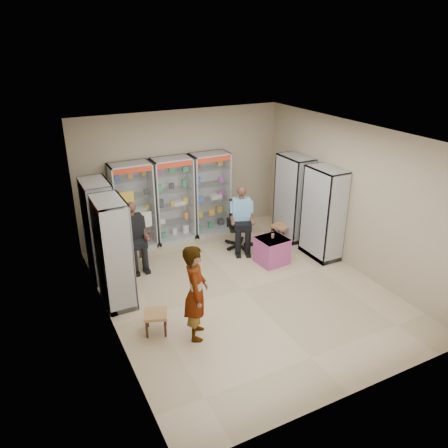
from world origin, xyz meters
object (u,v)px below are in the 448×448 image
cabinet_back_left (133,207)px  woven_stool_a (281,232)px  office_chair (240,225)px  pink_trunk (272,251)px  standing_man (196,293)px  cabinet_left_near (114,253)px  cabinet_right_near (323,214)px  seated_shopkeeper (241,219)px  woven_stool_b (156,322)px  cabinet_right_far (293,198)px  wooden_chair (133,243)px  cabinet_left_far (100,230)px  cabinet_back_right (210,194)px  cabinet_back_mid (173,200)px

cabinet_back_left → woven_stool_a: (3.20, -1.18, -0.81)m
office_chair → pink_trunk: size_ratio=1.85×
standing_man → woven_stool_a: bearing=-29.2°
cabinet_back_left → pink_trunk: bearing=-40.4°
cabinet_left_near → woven_stool_a: bearing=101.7°
cabinet_right_near → seated_shopkeeper: (-1.38, 1.14, -0.30)m
cabinet_right_near → woven_stool_b: size_ratio=5.43×
cabinet_back_left → cabinet_right_near: bearing=-32.3°
cabinet_right_far → cabinet_back_left: bearing=72.2°
cabinet_left_near → wooden_chair: size_ratio=2.13×
cabinet_back_left → cabinet_right_far: (3.53, -1.13, 0.00)m
cabinet_left_far → pink_trunk: (3.32, -1.11, -0.71)m
cabinet_back_right → woven_stool_a: cabinet_back_right is taller
cabinet_back_mid → woven_stool_b: 3.65m
cabinet_back_right → cabinet_left_far: bearing=-161.8°
cabinet_left_near → pink_trunk: bearing=89.9°
wooden_chair → cabinet_back_right: bearing=18.8°
cabinet_back_left → wooden_chair: size_ratio=2.13×
cabinet_back_right → cabinet_back_mid: bearing=180.0°
wooden_chair → woven_stool_a: wooden_chair is taller
woven_stool_a → standing_man: 4.08m
standing_man → cabinet_right_far: bearing=-31.3°
cabinet_right_near → cabinet_left_near: size_ratio=1.00×
woven_stool_b → pink_trunk: bearing=21.3°
cabinet_back_mid → woven_stool_b: (-1.55, -3.20, -0.82)m
pink_trunk → woven_stool_b: 3.21m
cabinet_back_mid → woven_stool_a: size_ratio=5.15×
cabinet_right_near → pink_trunk: 1.36m
cabinet_back_mid → pink_trunk: 2.59m
woven_stool_a → woven_stool_b: bearing=-151.9°
woven_stool_b → standing_man: 0.93m
cabinet_back_mid → cabinet_right_near: 3.41m
woven_stool_a → woven_stool_b: woven_stool_a is taller
cabinet_left_near → woven_stool_b: (0.33, -1.17, -0.82)m
seated_shopkeeper → pink_trunk: (0.24, -0.95, -0.41)m
cabinet_right_far → office_chair: (-1.38, 0.09, -0.45)m
cabinet_back_left → seated_shopkeeper: cabinet_back_left is taller
cabinet_left_near → seated_shopkeeper: bearing=107.0°
woven_stool_b → standing_man: size_ratio=0.23×
cabinet_back_left → wooden_chair: 0.94m
cabinet_back_mid → cabinet_left_near: same height
cabinet_right_far → standing_man: bearing=124.6°
cabinet_left_far → wooden_chair: size_ratio=2.13×
wooden_chair → cabinet_back_mid: bearing=31.3°
woven_stool_b → seated_shopkeeper: bearing=37.5°
cabinet_left_near → cabinet_back_mid: bearing=137.2°
cabinet_back_left → cabinet_left_far: size_ratio=1.00×
wooden_chair → woven_stool_b: (-0.35, -2.47, -0.29)m
office_chair → standing_man: 3.37m
wooden_chair → pink_trunk: bearing=-26.3°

